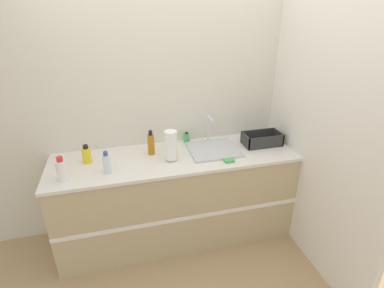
% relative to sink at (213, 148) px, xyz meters
% --- Properties ---
extents(ground_plane, '(12.00, 12.00, 0.00)m').
position_rel_sink_xyz_m(ground_plane, '(-0.38, -0.36, -0.94)').
color(ground_plane, tan).
extents(wall_back, '(4.67, 0.06, 2.60)m').
position_rel_sink_xyz_m(wall_back, '(-0.38, 0.34, 0.36)').
color(wall_back, beige).
rests_on(wall_back, ground_plane).
extents(wall_right, '(0.06, 2.67, 2.60)m').
position_rel_sink_xyz_m(wall_right, '(0.78, -0.03, 0.36)').
color(wall_right, silver).
rests_on(wall_right, ground_plane).
extents(counter_cabinet, '(2.29, 0.69, 0.92)m').
position_rel_sink_xyz_m(counter_cabinet, '(-0.38, -0.03, -0.48)').
color(counter_cabinet, tan).
rests_on(counter_cabinet, ground_plane).
extents(sink, '(0.47, 0.43, 0.29)m').
position_rel_sink_xyz_m(sink, '(0.00, 0.00, 0.00)').
color(sink, silver).
rests_on(sink, counter_cabinet).
extents(paper_towel_roll, '(0.11, 0.11, 0.28)m').
position_rel_sink_xyz_m(paper_towel_roll, '(-0.43, -0.09, 0.12)').
color(paper_towel_roll, '#4C4C51').
rests_on(paper_towel_roll, counter_cabinet).
extents(dish_rack, '(0.38, 0.21, 0.12)m').
position_rel_sink_xyz_m(dish_rack, '(0.51, -0.00, 0.03)').
color(dish_rack, '#2D2D2D').
rests_on(dish_rack, counter_cabinet).
extents(bottle_white_spray, '(0.09, 0.09, 0.21)m').
position_rel_sink_xyz_m(bottle_white_spray, '(-1.34, -0.21, 0.07)').
color(bottle_white_spray, white).
rests_on(bottle_white_spray, counter_cabinet).
extents(bottle_amber, '(0.06, 0.06, 0.24)m').
position_rel_sink_xyz_m(bottle_amber, '(-0.59, 0.07, 0.08)').
color(bottle_amber, '#B26B19').
rests_on(bottle_amber, counter_cabinet).
extents(bottle_yellow, '(0.08, 0.08, 0.17)m').
position_rel_sink_xyz_m(bottle_yellow, '(-1.17, 0.05, 0.06)').
color(bottle_yellow, yellow).
rests_on(bottle_yellow, counter_cabinet).
extents(bottle_clear, '(0.07, 0.07, 0.20)m').
position_rel_sink_xyz_m(bottle_clear, '(-1.00, -0.18, 0.07)').
color(bottle_clear, silver).
rests_on(bottle_clear, counter_cabinet).
extents(soap_dispenser, '(0.06, 0.06, 0.11)m').
position_rel_sink_xyz_m(soap_dispenser, '(-0.21, 0.24, 0.03)').
color(soap_dispenser, '#4CB266').
rests_on(soap_dispenser, counter_cabinet).
extents(sponge, '(0.09, 0.06, 0.02)m').
position_rel_sink_xyz_m(sponge, '(0.06, -0.26, -0.01)').
color(sponge, '#4CB259').
rests_on(sponge, counter_cabinet).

